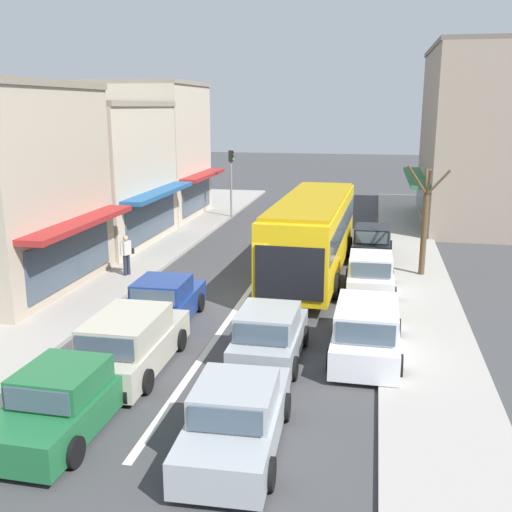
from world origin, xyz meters
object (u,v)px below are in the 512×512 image
object	(u,v)px
parked_hatchback_kerb_third	(372,243)
street_tree_right	(425,225)
wagon_queue_far_back	(131,343)
hatchback_adjacent_lane_lead	(269,336)
pedestrian_with_handbag_near	(126,253)
traffic_light_downstreet	(231,173)
parked_hatchback_kerb_second	(370,275)
city_bus	(312,230)
sedan_behind_bus_near	(163,303)
parked_wagon_kerb_front	(367,330)
sedan_queue_gap_filler	(65,401)
sedan_behind_bus_mid	(236,418)

from	to	relation	value
parked_hatchback_kerb_third	street_tree_right	bearing A→B (deg)	-53.38
wagon_queue_far_back	street_tree_right	size ratio (longest dim) A/B	0.99
hatchback_adjacent_lane_lead	pedestrian_with_handbag_near	world-z (taller)	pedestrian_with_handbag_near
wagon_queue_far_back	traffic_light_downstreet	distance (m)	22.12
traffic_light_downstreet	parked_hatchback_kerb_second	bearing A→B (deg)	-58.23
city_bus	hatchback_adjacent_lane_lead	bearing A→B (deg)	-91.42
city_bus	pedestrian_with_handbag_near	distance (m)	7.56
hatchback_adjacent_lane_lead	sedan_behind_bus_near	bearing A→B (deg)	149.65
parked_wagon_kerb_front	traffic_light_downstreet	bearing A→B (deg)	113.53
sedan_queue_gap_filler	hatchback_adjacent_lane_lead	bearing A→B (deg)	50.08
traffic_light_downstreet	sedan_queue_gap_filler	bearing A→B (deg)	-84.61
sedan_behind_bus_mid	parked_wagon_kerb_front	xyz separation A→B (m)	(2.49, 5.26, 0.08)
parked_hatchback_kerb_second	sedan_behind_bus_mid	bearing A→B (deg)	-102.77
sedan_behind_bus_near	traffic_light_downstreet	bearing A→B (deg)	96.77
parked_hatchback_kerb_third	sedan_queue_gap_filler	bearing A→B (deg)	-110.81
hatchback_adjacent_lane_lead	sedan_behind_bus_near	xyz separation A→B (m)	(-3.84, 2.25, -0.05)
parked_hatchback_kerb_second	pedestrian_with_handbag_near	size ratio (longest dim) A/B	2.29
sedan_behind_bus_near	pedestrian_with_handbag_near	distance (m)	5.66
hatchback_adjacent_lane_lead	sedan_behind_bus_near	distance (m)	4.45
sedan_behind_bus_mid	street_tree_right	distance (m)	14.58
hatchback_adjacent_lane_lead	sedan_queue_gap_filler	world-z (taller)	hatchback_adjacent_lane_lead
sedan_queue_gap_filler	parked_wagon_kerb_front	size ratio (longest dim) A/B	0.94
sedan_queue_gap_filler	parked_wagon_kerb_front	xyz separation A→B (m)	(6.24, 5.25, 0.08)
sedan_behind_bus_mid	sedan_behind_bus_near	xyz separation A→B (m)	(-3.93, 6.63, 0.00)
wagon_queue_far_back	traffic_light_downstreet	bearing A→B (deg)	96.65
street_tree_right	city_bus	bearing A→B (deg)	-172.34
sedan_queue_gap_filler	street_tree_right	size ratio (longest dim) A/B	0.93
parked_wagon_kerb_front	pedestrian_with_handbag_near	xyz separation A→B (m)	(-9.63, 6.01, 0.32)
hatchback_adjacent_lane_lead	wagon_queue_far_back	xyz separation A→B (m)	(-3.47, -1.25, 0.04)
traffic_light_downstreet	wagon_queue_far_back	bearing A→B (deg)	-83.35
wagon_queue_far_back	sedan_behind_bus_mid	world-z (taller)	wagon_queue_far_back
parked_hatchback_kerb_third	wagon_queue_far_back	bearing A→B (deg)	-114.45
wagon_queue_far_back	pedestrian_with_handbag_near	distance (m)	8.89
parked_hatchback_kerb_second	parked_hatchback_kerb_third	world-z (taller)	same
parked_hatchback_kerb_second	parked_hatchback_kerb_third	distance (m)	5.43
hatchback_adjacent_lane_lead	city_bus	bearing A→B (deg)	88.58
sedan_queue_gap_filler	parked_wagon_kerb_front	bearing A→B (deg)	40.05
sedan_queue_gap_filler	pedestrian_with_handbag_near	distance (m)	11.77
traffic_light_downstreet	pedestrian_with_handbag_near	bearing A→B (deg)	-94.31
sedan_queue_gap_filler	parked_hatchback_kerb_third	xyz separation A→B (m)	(6.27, 16.50, 0.05)
sedan_queue_gap_filler	street_tree_right	xyz separation A→B (m)	(8.31, 13.76, 1.50)
hatchback_adjacent_lane_lead	parked_wagon_kerb_front	size ratio (longest dim) A/B	0.82
wagon_queue_far_back	sedan_queue_gap_filler	xyz separation A→B (m)	(-0.19, -3.13, -0.08)
pedestrian_with_handbag_near	sedan_behind_bus_near	bearing A→B (deg)	-55.26
city_bus	sedan_behind_bus_mid	distance (m)	13.23
hatchback_adjacent_lane_lead	parked_hatchback_kerb_second	xyz separation A→B (m)	(2.61, 6.70, 0.00)
hatchback_adjacent_lane_lead	street_tree_right	xyz separation A→B (m)	(4.65, 9.39, 1.45)
city_bus	parked_wagon_kerb_front	world-z (taller)	city_bus
parked_wagon_kerb_front	sedan_queue_gap_filler	bearing A→B (deg)	-139.95
street_tree_right	sedan_behind_bus_mid	bearing A→B (deg)	-108.29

